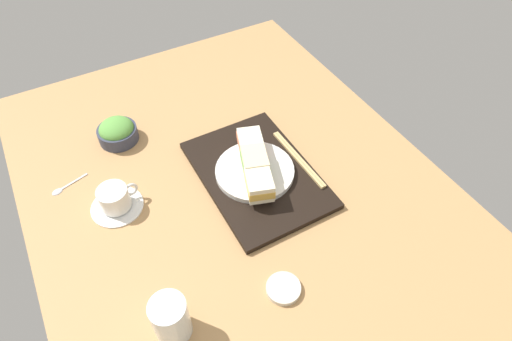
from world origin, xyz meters
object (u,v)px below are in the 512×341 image
Objects in this scene: salad_bowl at (117,132)px; small_sauce_dish at (283,288)px; chopsticks_pair at (298,159)px; drinking_glass at (171,319)px; sandwich_near at (259,184)px; sandwich_far at (250,143)px; coffee_cup at (115,200)px; sandwich_plate at (255,171)px; teaspoon at (62,188)px; sandwich_middle at (255,162)px.

salad_bowl is 1.46× the size of small_sauce_dish.
drinking_glass is at bearing 119.58° from chopsticks_pair.
sandwich_near is 0.99× the size of sandwich_far.
small_sauce_dish is (-3.18, -23.33, -4.73)cm from drinking_glass.
coffee_cup is 45.39cm from small_sauce_dish.
coffee_cup is 35.35cm from drinking_glass.
salad_bowl is (30.79, 26.51, 0.64)cm from sandwich_plate.
sandwich_far is 49.30cm from teaspoon.
sandwich_near is at bearing -147.41° from salad_bowl.
chopsticks_pair is (-32.26, -38.85, -1.02)cm from salad_bowl.
small_sauce_dish is (-30.57, 9.99, -1.70)cm from sandwich_plate.
sandwich_far is 0.90× the size of salad_bowl.
chopsticks_pair is 1.79× the size of coffee_cup.
sandwich_near is 16.16cm from chopsticks_pair.
teaspoon is (27.00, 42.22, -5.22)cm from sandwich_near.
drinking_glass is (-27.39, 33.32, -0.35)cm from sandwich_middle.
sandwich_near is 1.30× the size of small_sauce_dish.
coffee_cup is (7.85, 34.04, -2.94)cm from sandwich_middle.
sandwich_middle is 12.98cm from chopsticks_pair.
chopsticks_pair is 3.06× the size of small_sauce_dish.
sandwich_plate is 2.09× the size of sandwich_near.
sandwich_far is 0.99× the size of teaspoon.
sandwich_near is 0.43× the size of chopsticks_pair.
sandwich_near is at bearing -114.90° from coffee_cup.
sandwich_far is at bearing 50.01° from chopsticks_pair.
sandwich_plate is at bearing -135.00° from sandwich_middle.
coffee_cup is 1.71× the size of small_sauce_dish.
sandwich_far is at bearing -91.66° from coffee_cup.
salad_bowl is 63.59cm from small_sauce_dish.
sandwich_far is at bearing -20.04° from sandwich_middle.
sandwich_far reaches higher than teaspoon.
sandwich_middle is at bearing 159.96° from sandwich_far.
sandwich_near is 0.76× the size of coffee_cup.
salad_bowl is (23.99, 28.99, -2.35)cm from sandwich_far.
sandwich_far reaches higher than salad_bowl.
coffee_cup is at bearing 1.17° from drinking_glass.
salad_bowl is 0.85× the size of coffee_cup.
teaspoon is at bearing 13.45° from drinking_glass.
sandwich_far reaches higher than chopsticks_pair.
teaspoon is at bearing 65.68° from sandwich_middle.
small_sauce_dish is (-61.36, -16.52, -2.34)cm from salad_bowl.
sandwich_plate is at bearing -139.27° from salad_bowl.
sandwich_middle is at bearing -102.99° from coffee_cup.
sandwich_far is at bearing -46.32° from drinking_glass.
sandwich_middle reaches higher than teaspoon.
salad_bowl is at bearing -59.80° from teaspoon.
sandwich_far is 0.43× the size of chopsticks_pair.
sandwich_near is at bearing 159.96° from sandwich_far.
small_sauce_dish reaches higher than teaspoon.
drinking_glass reaches higher than teaspoon.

